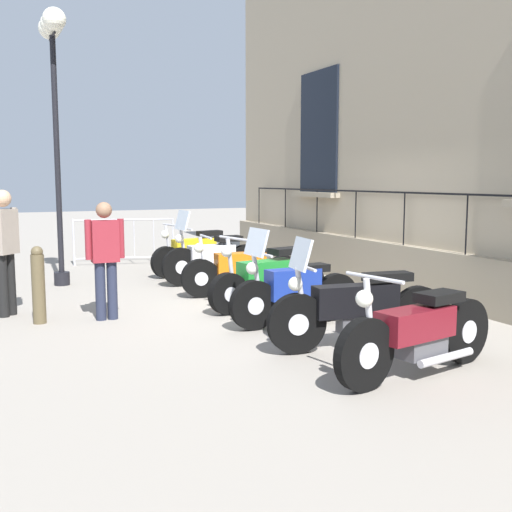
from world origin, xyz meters
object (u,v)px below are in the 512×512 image
motorcycle_green (269,280)px  pedestrian_standing (105,254)px  crowd_barrier (124,240)px  motorcycle_white (213,259)px  motorcycle_blue (294,292)px  motorcycle_yellow (196,254)px  pedestrian_walking (5,245)px  motorcycle_orange (242,270)px  motorcycle_maroon (418,333)px  bollard (38,285)px  motorcycle_black (358,309)px  lamppost (54,69)px

motorcycle_green → pedestrian_standing: 2.42m
crowd_barrier → pedestrian_standing: pedestrian_standing is taller
motorcycle_white → motorcycle_blue: motorcycle_white is taller
motorcycle_blue → crowd_barrier: (0.73, -6.78, 0.12)m
motorcycle_yellow → pedestrian_walking: bearing=33.4°
motorcycle_orange → motorcycle_white: bearing=-87.5°
motorcycle_yellow → motorcycle_maroon: motorcycle_maroon is taller
motorcycle_yellow → crowd_barrier: (0.96, -2.17, 0.14)m
motorcycle_orange → motorcycle_maroon: (0.15, 4.65, 0.02)m
motorcycle_white → crowd_barrier: (0.90, -3.29, 0.10)m
motorcycle_maroon → bollard: size_ratio=2.06×
motorcycle_black → motorcycle_maroon: size_ratio=1.02×
motorcycle_maroon → motorcycle_white: bearing=-90.9°
motorcycle_yellow → motorcycle_green: motorcycle_green is taller
motorcycle_black → lamppost: lamppost is taller
motorcycle_orange → motorcycle_yellow: bearing=-90.1°
motorcycle_yellow → motorcycle_orange: motorcycle_yellow is taller
motorcycle_blue → bollard: size_ratio=1.83×
motorcycle_black → pedestrian_walking: (3.56, -3.49, 0.56)m
motorcycle_black → motorcycle_orange: bearing=-91.8°
motorcycle_green → motorcycle_black: (0.04, 2.39, 0.03)m
motorcycle_orange → motorcycle_green: bearing=86.4°
motorcycle_maroon → lamppost: 8.10m
motorcycle_orange → motorcycle_green: size_ratio=1.02×
motorcycle_maroon → pedestrian_walking: (3.52, -4.59, 0.59)m
motorcycle_maroon → motorcycle_green: bearing=-91.2°
motorcycle_yellow → motorcycle_maroon: 7.01m
motorcycle_green → motorcycle_maroon: (0.07, 3.48, 0.00)m
lamppost → bollard: 4.53m
motorcycle_orange → motorcycle_maroon: size_ratio=0.98×
pedestrian_standing → crowd_barrier: bearing=-105.3°
motorcycle_maroon → bollard: 5.03m
motorcycle_green → motorcycle_blue: size_ratio=1.09×
motorcycle_green → motorcycle_black: size_ratio=0.94×
motorcycle_orange → motorcycle_blue: size_ratio=1.10×
motorcycle_black → pedestrian_standing: size_ratio=1.36×
crowd_barrier → motorcycle_green: bearing=98.8°
pedestrian_standing → motorcycle_orange: bearing=-159.9°
motorcycle_orange → motorcycle_black: size_ratio=0.96×
motorcycle_green → motorcycle_blue: (0.16, 1.09, 0.01)m
motorcycle_white → motorcycle_maroon: (0.09, 5.89, -0.03)m
motorcycle_yellow → motorcycle_black: size_ratio=0.89×
motorcycle_blue → lamppost: lamppost is taller
motorcycle_green → crowd_barrier: motorcycle_green is taller
pedestrian_walking → bollard: bearing=118.6°
motorcycle_green → bollard: 3.26m
motorcycle_maroon → bollard: motorcycle_maroon is taller
motorcycle_orange → pedestrian_standing: bearing=20.1°
lamppost → motorcycle_yellow: bearing=-177.9°
motorcycle_orange → motorcycle_blue: motorcycle_blue is taller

